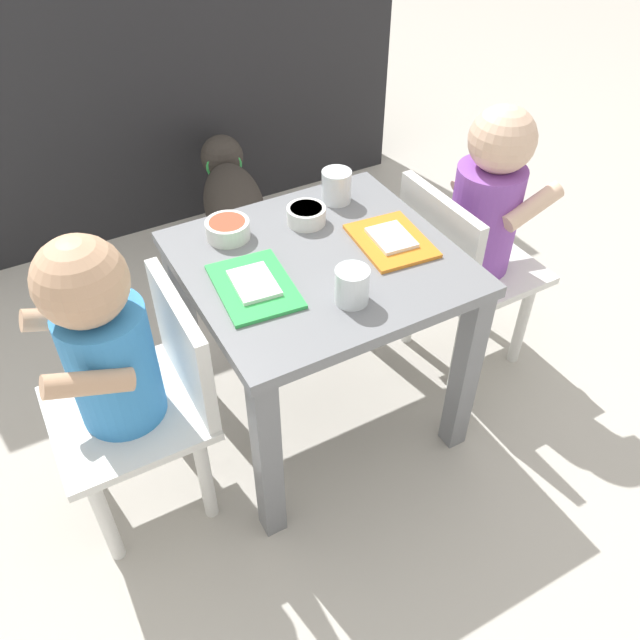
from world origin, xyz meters
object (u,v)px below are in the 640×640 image
at_px(dining_table, 320,295).
at_px(water_cup_right, 336,188).
at_px(food_tray_right, 391,240).
at_px(veggie_bowl_far, 306,215).
at_px(seated_child_left, 115,355).
at_px(dog, 232,199).
at_px(food_tray_left, 254,286).
at_px(cereal_bowl_right_side, 228,229).
at_px(water_cup_left, 352,288).
at_px(seated_child_right, 481,216).

height_order(dining_table, water_cup_right, water_cup_right).
bearing_deg(food_tray_right, veggie_bowl_far, 128.23).
height_order(seated_child_left, food_tray_right, seated_child_left).
xyz_separation_m(dining_table, seated_child_left, (-0.42, -0.03, 0.05)).
bearing_deg(water_cup_right, seated_child_left, -160.54).
bearing_deg(dog, food_tray_left, -108.31).
relative_size(dog, food_tray_right, 2.65).
bearing_deg(food_tray_left, cereal_bowl_right_side, 82.59).
xyz_separation_m(water_cup_right, cereal_bowl_right_side, (-0.26, -0.02, -0.01)).
height_order(food_tray_left, veggie_bowl_far, veggie_bowl_far).
relative_size(food_tray_left, water_cup_left, 2.91).
height_order(food_tray_left, food_tray_right, same).
distance_m(dog, food_tray_right, 0.76).
height_order(seated_child_left, water_cup_left, seated_child_left).
height_order(dog, food_tray_left, food_tray_left).
height_order(dog, water_cup_left, water_cup_left).
height_order(seated_child_right, water_cup_right, seated_child_right).
relative_size(dining_table, water_cup_left, 7.60).
bearing_deg(cereal_bowl_right_side, dog, 68.36).
xyz_separation_m(seated_child_left, seated_child_right, (0.84, 0.04, -0.00)).
relative_size(water_cup_right, veggie_bowl_far, 0.87).
relative_size(water_cup_left, water_cup_right, 0.97).
xyz_separation_m(food_tray_left, water_cup_left, (0.14, -0.12, 0.02)).
xyz_separation_m(water_cup_left, water_cup_right, (0.15, 0.31, 0.00)).
distance_m(seated_child_left, veggie_bowl_far, 0.49).
xyz_separation_m(dog, food_tray_left, (-0.24, -0.71, 0.26)).
relative_size(dog, food_tray_left, 2.45).
bearing_deg(seated_child_left, dog, 54.77).
bearing_deg(dining_table, water_cup_left, -95.21).
bearing_deg(dog, cereal_bowl_right_side, -111.64).
bearing_deg(water_cup_left, dining_table, 84.79).
distance_m(dog, veggie_bowl_far, 0.63).
bearing_deg(food_tray_left, dining_table, 8.56).
xyz_separation_m(dining_table, dog, (0.08, 0.69, -0.17)).
distance_m(dining_table, cereal_bowl_right_side, 0.23).
bearing_deg(water_cup_left, food_tray_left, 139.58).
bearing_deg(cereal_bowl_right_side, seated_child_right, -14.15).
bearing_deg(water_cup_left, food_tray_right, 35.70).
height_order(seated_child_right, food_tray_left, seated_child_right).
xyz_separation_m(dog, water_cup_right, (0.05, -0.52, 0.29)).
bearing_deg(seated_child_right, water_cup_left, -160.29).
relative_size(seated_child_left, food_tray_left, 3.34).
height_order(seated_child_right, food_tray_right, seated_child_right).
bearing_deg(water_cup_right, seated_child_right, -28.27).
distance_m(food_tray_left, food_tray_right, 0.30).
relative_size(seated_child_left, veggie_bowl_far, 8.19).
bearing_deg(seated_child_left, water_cup_right, 19.46).
xyz_separation_m(seated_child_left, water_cup_right, (0.56, 0.20, 0.07)).
distance_m(water_cup_left, veggie_bowl_far, 0.27).
height_order(water_cup_right, veggie_bowl_far, water_cup_right).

